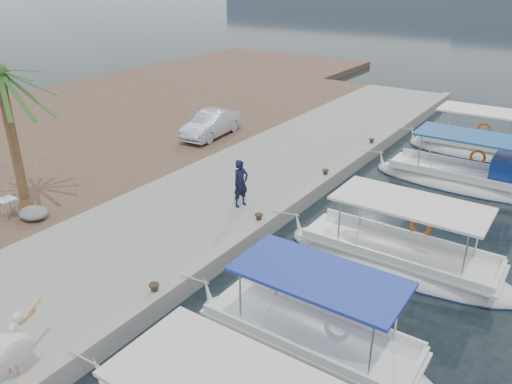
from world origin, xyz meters
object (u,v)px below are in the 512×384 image
fishing_caique_b (309,346)px  fisherman (241,183)px  fishing_caique_e (470,150)px  fishing_caique_d (464,181)px  parked_car (211,124)px  pelican (10,348)px  fishing_caique_c (397,262)px

fishing_caique_b → fisherman: bearing=138.6°
fishing_caique_e → fishing_caique_b: bearing=-89.4°
fishing_caique_d → parked_car: 12.45m
parked_car → pelican: bearing=-70.8°
fishing_caique_b → fishing_caique_d: 12.67m
fishing_caique_b → parked_car: fishing_caique_b is taller
fishing_caique_b → parked_car: (-11.65, 10.79, 1.03)m
fishing_caique_e → parked_car: size_ratio=1.55×
fishing_caique_b → parked_car: bearing=137.2°
fishing_caique_c → fishing_caique_b: bearing=-95.2°
pelican → fisherman: size_ratio=0.93×
fishing_caique_b → fisherman: 7.43m
fishing_caique_d → pelican: size_ratio=4.60×
fishing_caique_b → fishing_caique_e: same height
fishing_caique_d → pelican: 18.12m
pelican → fishing_caique_b: bearing=44.9°
fishing_caique_d → fishing_caique_b: bearing=-92.8°
fishing_caique_c → fisherman: fisherman is taller
fishing_caique_c → fisherman: bearing=-179.6°
pelican → fisherman: (-0.82, 9.49, 0.23)m
fishing_caique_d → pelican: bearing=-107.0°
fisherman → fishing_caique_e: bearing=-8.8°
fisherman → parked_car: (-6.16, 5.95, -0.23)m
fishing_caique_b → fisherman: (-5.49, 4.84, 1.26)m
parked_car → fishing_caique_d: bearing=3.5°
fishing_caique_c → fishing_caique_d: bearing=88.7°
fisherman → parked_car: 8.57m
fishing_caique_d → pelican: (-5.28, -17.30, 0.97)m
fishing_caique_b → pelican: (-4.67, -4.65, 1.03)m
fishing_caique_d → parked_car: fishing_caique_d is taller
fishing_caique_e → pelican: fishing_caique_e is taller
fishing_caique_e → parked_car: bearing=-150.8°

